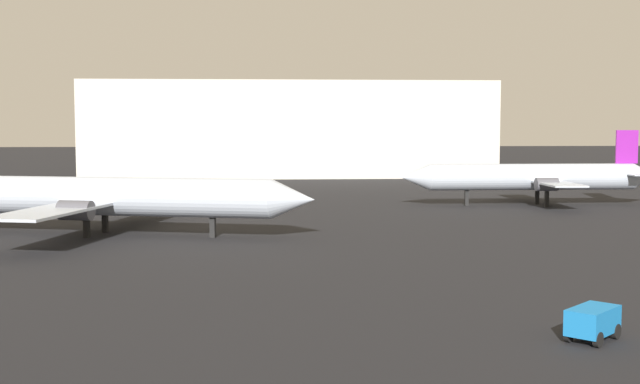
{
  "coord_description": "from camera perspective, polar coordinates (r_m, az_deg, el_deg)",
  "views": [
    {
      "loc": [
        -3.62,
        -11.5,
        8.38
      ],
      "look_at": [
        1.01,
        52.71,
        3.06
      ],
      "focal_mm": 46.01,
      "sensor_mm": 36.0,
      "label": 1
    }
  ],
  "objects": [
    {
      "name": "airplane_far_left",
      "position": [
        87.47,
        14.66,
        1.01
      ],
      "size": [
        27.41,
        16.55,
        7.79
      ],
      "rotation": [
        0.0,
        0.0,
        3.14
      ],
      "color": "#B2BCCC",
      "rests_on": "ground_plane"
    },
    {
      "name": "terminal_building",
      "position": [
        138.35,
        -2.2,
        4.39
      ],
      "size": [
        64.7,
        26.74,
        15.16
      ],
      "primitive_type": "cube",
      "color": "beige",
      "rests_on": "ground_plane"
    },
    {
      "name": "airplane_distant",
      "position": [
        63.98,
        -14.56,
        -0.3
      ],
      "size": [
        31.13,
        25.06,
        9.43
      ],
      "rotation": [
        0.0,
        0.0,
        -0.25
      ],
      "color": "#B2BCCC",
      "rests_on": "ground_plane"
    },
    {
      "name": "baggage_cart",
      "position": [
        33.87,
        18.44,
        -8.53
      ],
      "size": [
        2.63,
        2.6,
        1.3
      ],
      "rotation": [
        0.0,
        0.0,
        3.91
      ],
      "color": "#1972BF",
      "rests_on": "ground_plane"
    }
  ]
}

